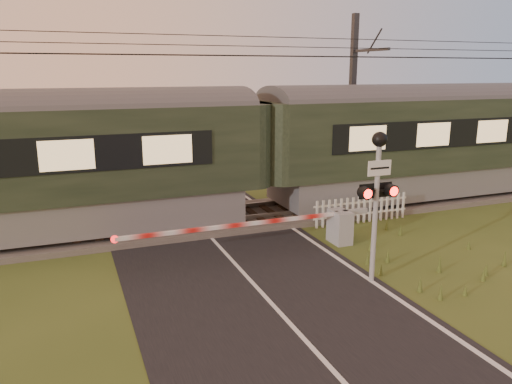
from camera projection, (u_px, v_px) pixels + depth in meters
name	position (u px, v px, depth m)	size (l,w,h in m)	color
ground	(273.00, 306.00, 10.95)	(160.00, 160.00, 0.00)	#394B1C
road	(278.00, 310.00, 10.74)	(6.00, 140.00, 0.03)	black
track_bed	(198.00, 222.00, 16.82)	(140.00, 3.40, 0.39)	#47423D
overhead_wires	(193.00, 48.00, 15.47)	(120.00, 0.62, 0.62)	black
train	(257.00, 150.00, 17.02)	(45.17, 3.11, 4.21)	slate
boom_gate	(327.00, 226.00, 14.71)	(7.50, 0.77, 1.02)	gray
crossing_signal	(377.00, 181.00, 11.64)	(0.94, 0.37, 3.68)	gray
picket_fence	(362.00, 210.00, 16.83)	(3.62, 0.08, 0.93)	silver
catenary_mast	(353.00, 102.00, 20.50)	(0.23, 2.46, 7.24)	#2D2D30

